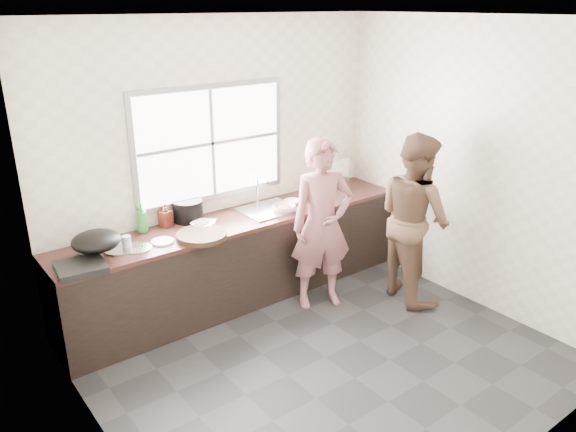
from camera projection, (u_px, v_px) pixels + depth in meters
floor at (325, 358)px, 4.72m from camera, size 3.60×3.20×0.01m
ceiling at (335, 16)px, 3.75m from camera, size 3.60×3.20×0.01m
wall_back at (220, 161)px, 5.42m from camera, size 3.60×0.01×2.70m
wall_left at (93, 271)px, 3.21m from camera, size 0.01×3.20×2.70m
wall_right at (474, 166)px, 5.26m from camera, size 0.01×3.20×2.70m
wall_front at (526, 286)px, 3.04m from camera, size 3.60×0.01×2.70m
cabinet at (241, 260)px, 5.52m from camera, size 3.60×0.62×0.82m
countertop at (239, 220)px, 5.37m from camera, size 3.60×0.64×0.04m
sink at (269, 210)px, 5.56m from camera, size 0.55×0.45×0.02m
faucet at (257, 191)px, 5.66m from camera, size 0.02×0.02×0.30m
window_frame at (211, 143)px, 5.28m from camera, size 1.60×0.05×1.10m
window_glazing at (212, 143)px, 5.27m from camera, size 1.50×0.01×1.00m
woman at (322, 230)px, 5.31m from camera, size 0.66×0.55×1.55m
person_side at (414, 218)px, 5.43m from camera, size 0.81×0.94×1.67m
cutting_board at (202, 235)px, 4.90m from camera, size 0.59×0.59×0.04m
cleaver at (209, 222)px, 5.14m from camera, size 0.20×0.19×0.01m
bowl_mince at (203, 225)px, 5.13m from camera, size 0.25×0.25×0.05m
bowl_crabs at (284, 209)px, 5.52m from camera, size 0.18×0.18×0.06m
bowl_held at (292, 202)px, 5.70m from camera, size 0.27×0.27×0.06m
black_pot at (188, 211)px, 5.26m from camera, size 0.30×0.30×0.20m
plate_food at (162, 241)px, 4.82m from camera, size 0.20×0.20×0.02m
bottle_green at (142, 218)px, 4.99m from camera, size 0.11×0.11×0.27m
bottle_brown_tall at (165, 216)px, 5.13m from camera, size 0.12×0.12×0.20m
bottle_brown_short at (189, 212)px, 5.27m from camera, size 0.13×0.13×0.16m
glass_jar at (127, 242)px, 4.68m from camera, size 0.09×0.09×0.11m
burner at (80, 267)px, 4.31m from camera, size 0.40×0.40×0.05m
wok at (97, 241)px, 4.51m from camera, size 0.47×0.47×0.15m
dish_rack at (326, 173)px, 6.21m from camera, size 0.47×0.36×0.33m
pot_lid_left at (137, 248)px, 4.69m from camera, size 0.31×0.31×0.01m
pot_lid_right at (120, 249)px, 4.66m from camera, size 0.32×0.32×0.01m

